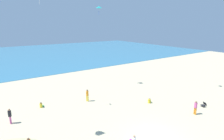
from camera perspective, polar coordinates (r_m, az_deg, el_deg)
The scene contains 10 objects.
ground_plane at distance 24.61m, azimuth -4.64°, elevation -9.65°, with size 120.00×120.00×0.00m, color beige.
ocean_water at distance 67.48m, azimuth -25.00°, elevation 4.28°, with size 120.00×60.00×0.05m, color teal.
beach_chair_mid_beach at distance 25.53m, azimuth 26.87°, elevation -9.63°, with size 0.73×0.63×0.57m.
person_0 at distance 21.65m, azimuth -29.41°, elevation -12.23°, with size 0.40×0.40×1.63m.
person_1 at distance 24.31m, azimuth -7.76°, elevation -7.62°, with size 0.46×0.46×1.64m.
person_2 at distance 22.76m, azimuth 24.74°, elevation -10.42°, with size 0.37×0.37×1.62m.
person_3 at distance 24.36m, azimuth 11.62°, elevation -9.46°, with size 0.67×0.55×0.75m.
person_4 at distance 16.75m, azimuth 6.79°, elevation -20.92°, with size 0.49×0.67×0.76m.
person_5 at distance 24.29m, azimuth -21.32°, elevation -10.30°, with size 0.61×0.56×0.69m.
kite_teal at distance 29.02m, azimuth -4.18°, elevation 19.08°, with size 0.90×0.98×1.26m.
Camera 1 is at (-11.25, -9.56, 9.83)m, focal length 29.15 mm.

